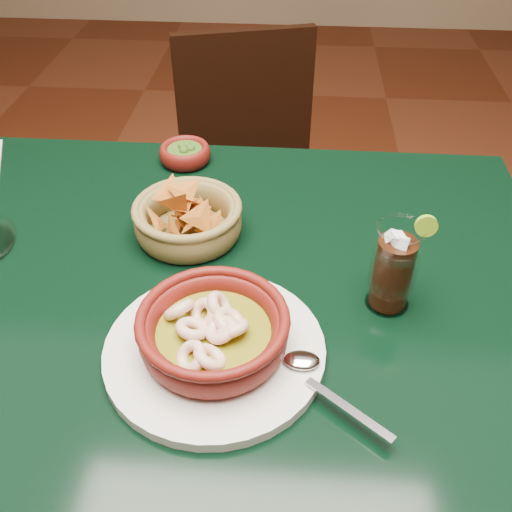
# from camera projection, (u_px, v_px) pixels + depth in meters

# --- Properties ---
(ground) EXTENTS (7.00, 7.00, 0.00)m
(ground) POSITION_uv_depth(u_px,v_px,m) (198.00, 509.00, 1.35)
(ground) COLOR #471C0C
(ground) RESTS_ON ground
(dining_table) EXTENTS (1.20, 0.80, 0.75)m
(dining_table) POSITION_uv_depth(u_px,v_px,m) (172.00, 318.00, 0.93)
(dining_table) COLOR black
(dining_table) RESTS_ON ground
(dining_chair) EXTENTS (0.48, 0.48, 0.85)m
(dining_chair) POSITION_uv_depth(u_px,v_px,m) (253.00, 183.00, 1.58)
(dining_chair) COLOR black
(dining_chair) RESTS_ON ground
(shrimp_plate) EXTENTS (0.36, 0.29, 0.08)m
(shrimp_plate) POSITION_uv_depth(u_px,v_px,m) (214.00, 336.00, 0.73)
(shrimp_plate) COLOR silver
(shrimp_plate) RESTS_ON dining_table
(chip_basket) EXTENTS (0.21, 0.21, 0.13)m
(chip_basket) POSITION_uv_depth(u_px,v_px,m) (188.00, 219.00, 0.92)
(chip_basket) COLOR olive
(chip_basket) RESTS_ON dining_table
(guacamole_ramekin) EXTENTS (0.12, 0.12, 0.04)m
(guacamole_ramekin) POSITION_uv_depth(u_px,v_px,m) (185.00, 153.00, 1.11)
(guacamole_ramekin) COLOR #55100C
(guacamole_ramekin) RESTS_ON dining_table
(cola_drink) EXTENTS (0.13, 0.13, 0.16)m
(cola_drink) POSITION_uv_depth(u_px,v_px,m) (394.00, 268.00, 0.78)
(cola_drink) COLOR white
(cola_drink) RESTS_ON dining_table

